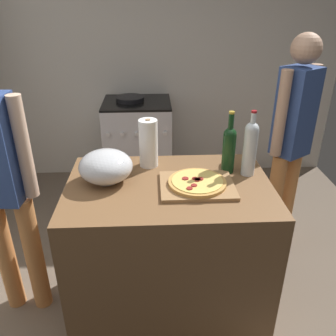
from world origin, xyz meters
TOP-DOWN VIEW (x-y plane):
  - ground_plane at (0.00, 1.27)m, footprint 3.84×3.15m
  - kitchen_wall_rear at (0.00, 2.60)m, footprint 3.84×0.10m
  - counter at (0.04, 0.57)m, footprint 1.14×0.76m
  - cutting_board at (0.19, 0.53)m, footprint 0.40×0.32m
  - pizza at (0.19, 0.53)m, footprint 0.31×0.31m
  - mixing_bowl at (-0.31, 0.62)m, footprint 0.30×0.30m
  - paper_towel_roll at (-0.07, 0.81)m, footprint 0.11×0.11m
  - wine_bottle_green at (0.50, 0.67)m, footprint 0.08×0.08m
  - wine_bottle_clear at (0.39, 0.71)m, footprint 0.08×0.08m
  - stove at (-0.19, 2.20)m, footprint 0.65×0.59m
  - person_in_stripes at (-0.89, 0.63)m, footprint 0.39×0.21m
  - person_in_red at (0.94, 1.16)m, footprint 0.34×0.29m

SIDE VIEW (x-z plane):
  - ground_plane at x=0.00m, z-range -0.02..0.00m
  - counter at x=0.04m, z-range 0.00..0.92m
  - stove at x=-0.19m, z-range -0.02..0.95m
  - cutting_board at x=0.19m, z-range 0.92..0.94m
  - person_in_stripes at x=-0.89m, z-range 0.12..1.75m
  - pizza at x=0.19m, z-range 0.93..0.96m
  - person_in_red at x=0.94m, z-range 0.13..1.78m
  - mixing_bowl at x=-0.31m, z-range 0.92..1.10m
  - paper_towel_roll at x=-0.07m, z-range 0.91..1.21m
  - wine_bottle_clear at x=0.39m, z-range 0.89..1.25m
  - wine_bottle_green at x=0.50m, z-range 0.90..1.28m
  - kitchen_wall_rear at x=0.00m, z-range 0.00..2.60m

